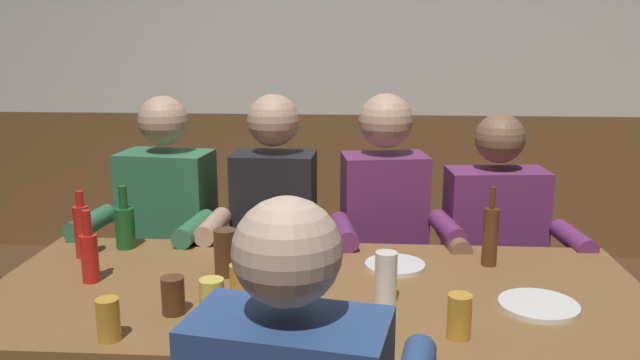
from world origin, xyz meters
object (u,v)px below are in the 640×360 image
(bottle_0, at_px, (125,225))
(pint_glass_5, at_px, (108,320))
(bottle_2, at_px, (90,255))
(person_1, at_px, (272,233))
(bottle_1, at_px, (82,230))
(pint_glass_6, at_px, (226,253))
(pint_glass_1, at_px, (287,282))
(plate_1, at_px, (395,265))
(bottle_3, at_px, (490,235))
(pint_glass_4, at_px, (212,298))
(person_3, at_px, (499,246))
(dining_table, at_px, (316,315))
(pint_glass_0, at_px, (386,277))
(pint_glass_7, at_px, (459,316))
(person_2, at_px, (387,233))
(pint_glass_3, at_px, (173,295))
(person_0, at_px, (163,229))
(plate_0, at_px, (539,305))
(pint_glass_2, at_px, (242,282))

(bottle_0, bearing_deg, pint_glass_5, -73.08)
(bottle_2, bearing_deg, person_1, 53.46)
(bottle_1, distance_m, pint_glass_6, 0.56)
(pint_glass_1, bearing_deg, plate_1, 45.60)
(bottle_3, distance_m, pint_glass_4, 0.98)
(person_3, bearing_deg, pint_glass_1, 40.37)
(dining_table, relative_size, bottle_0, 8.73)
(dining_table, height_order, pint_glass_1, pint_glass_1)
(pint_glass_0, relative_size, pint_glass_7, 1.29)
(pint_glass_5, bearing_deg, person_1, 75.24)
(pint_glass_5, bearing_deg, dining_table, 36.56)
(person_1, relative_size, person_2, 1.00)
(pint_glass_6, bearing_deg, dining_table, -17.43)
(bottle_3, relative_size, pint_glass_3, 2.55)
(bottle_3, bearing_deg, pint_glass_7, -108.10)
(pint_glass_3, bearing_deg, bottle_0, 121.61)
(bottle_0, xyz_separation_m, pint_glass_3, (0.34, -0.56, -0.03))
(pint_glass_3, height_order, pint_glass_4, pint_glass_4)
(pint_glass_4, bearing_deg, person_0, 115.06)
(person_0, distance_m, pint_glass_3, 0.96)
(plate_1, relative_size, bottle_3, 0.74)
(bottle_2, distance_m, pint_glass_5, 0.45)
(person_1, distance_m, bottle_0, 0.61)
(bottle_0, bearing_deg, pint_glass_6, -30.32)
(person_1, height_order, plate_0, person_1)
(person_0, relative_size, pint_glass_1, 8.27)
(person_2, height_order, plate_0, person_2)
(pint_glass_2, bearing_deg, bottle_3, 23.40)
(bottle_0, bearing_deg, pint_glass_4, -51.34)
(dining_table, xyz_separation_m, pint_glass_5, (-0.51, -0.38, 0.15))
(dining_table, height_order, pint_glass_4, pint_glass_4)
(person_2, bearing_deg, pint_glass_1, 59.49)
(pint_glass_0, bearing_deg, person_2, 87.73)
(bottle_1, distance_m, pint_glass_7, 1.36)
(person_2, height_order, pint_glass_3, person_2)
(person_2, bearing_deg, pint_glass_2, 50.31)
(person_3, distance_m, pint_glass_2, 1.21)
(pint_glass_3, xyz_separation_m, pint_glass_7, (0.79, -0.10, 0.01))
(bottle_2, xyz_separation_m, pint_glass_5, (0.21, -0.39, -0.03))
(dining_table, height_order, bottle_2, bottle_2)
(pint_glass_0, relative_size, pint_glass_2, 1.42)
(plate_1, distance_m, bottle_0, 1.00)
(dining_table, distance_m, pint_glass_0, 0.28)
(pint_glass_2, bearing_deg, bottle_0, 139.67)
(plate_1, relative_size, pint_glass_6, 1.31)
(person_0, xyz_separation_m, bottle_0, (-0.03, -0.34, 0.12))
(dining_table, height_order, pint_glass_3, pint_glass_3)
(person_2, height_order, pint_glass_2, person_2)
(person_0, distance_m, bottle_2, 0.69)
(person_0, distance_m, bottle_1, 0.49)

